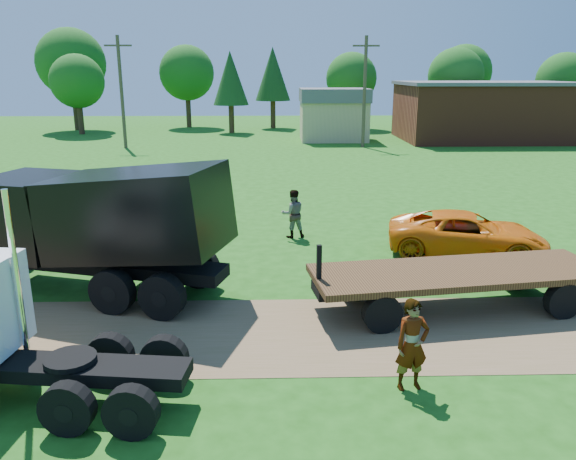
{
  "coord_description": "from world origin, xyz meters",
  "views": [
    {
      "loc": [
        -1.58,
        -12.6,
        6.24
      ],
      "look_at": [
        -1.16,
        3.71,
        1.6
      ],
      "focal_mm": 35.0,
      "sensor_mm": 36.0,
      "label": 1
    }
  ],
  "objects_px": {
    "orange_pickup": "(467,234)",
    "spectator_a": "(412,345)",
    "black_dump_truck": "(87,222)",
    "flatbed_trailer": "(458,279)"
  },
  "relations": [
    {
      "from": "black_dump_truck",
      "to": "orange_pickup",
      "type": "height_order",
      "value": "black_dump_truck"
    },
    {
      "from": "orange_pickup",
      "to": "spectator_a",
      "type": "bearing_deg",
      "value": 168.54
    },
    {
      "from": "black_dump_truck",
      "to": "orange_pickup",
      "type": "distance_m",
      "value": 12.53
    },
    {
      "from": "orange_pickup",
      "to": "spectator_a",
      "type": "distance_m",
      "value": 9.44
    },
    {
      "from": "black_dump_truck",
      "to": "orange_pickup",
      "type": "bearing_deg",
      "value": 30.97
    },
    {
      "from": "orange_pickup",
      "to": "flatbed_trailer",
      "type": "distance_m",
      "value": 4.97
    },
    {
      "from": "flatbed_trailer",
      "to": "spectator_a",
      "type": "distance_m",
      "value": 4.49
    },
    {
      "from": "black_dump_truck",
      "to": "flatbed_trailer",
      "type": "bearing_deg",
      "value": 8.11
    },
    {
      "from": "orange_pickup",
      "to": "black_dump_truck",
      "type": "bearing_deg",
      "value": 118.36
    },
    {
      "from": "orange_pickup",
      "to": "flatbed_trailer",
      "type": "relative_size",
      "value": 0.67
    }
  ]
}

